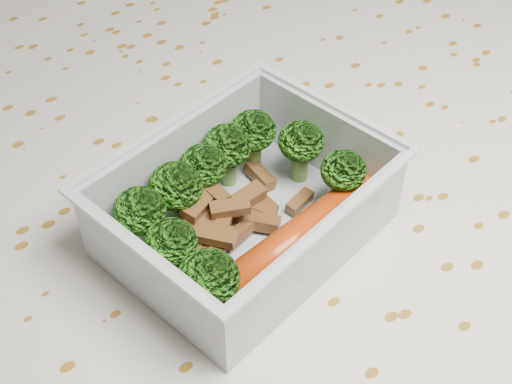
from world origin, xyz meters
TOP-DOWN VIEW (x-y plane):
  - dining_table at (0.00, 0.00)m, footprint 1.40×0.90m
  - tablecloth at (0.00, 0.00)m, footprint 1.46×0.96m
  - lunch_container at (-0.02, -0.02)m, footprint 0.20×0.17m
  - broccoli_florets at (-0.03, 0.00)m, footprint 0.16×0.12m
  - meat_pile at (-0.03, -0.01)m, footprint 0.11×0.08m
  - sausage at (-0.01, -0.05)m, footprint 0.16×0.04m

SIDE VIEW (x-z plane):
  - dining_table at x=0.00m, z-range 0.29..1.04m
  - tablecloth at x=0.00m, z-range 0.62..0.81m
  - meat_pile at x=-0.03m, z-range 0.76..0.79m
  - sausage at x=-0.01m, z-range 0.76..0.79m
  - lunch_container at x=-0.02m, z-range 0.75..0.81m
  - broccoli_florets at x=-0.03m, z-range 0.77..0.82m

